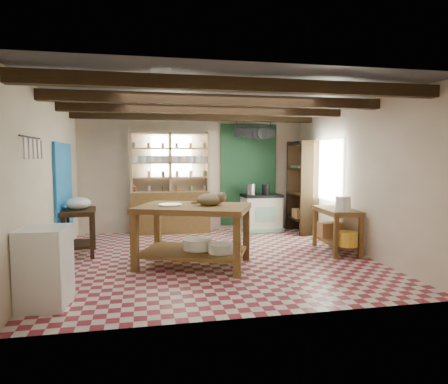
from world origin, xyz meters
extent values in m
cube|color=maroon|center=(0.00, 0.00, -0.01)|extent=(5.00, 5.00, 0.02)
cube|color=#444449|center=(0.00, 0.00, 2.60)|extent=(5.00, 5.00, 0.02)
cube|color=beige|center=(0.00, 2.50, 1.30)|extent=(5.00, 0.04, 2.60)
cube|color=beige|center=(0.00, -2.50, 1.30)|extent=(5.00, 0.04, 2.60)
cube|color=beige|center=(-2.50, 0.00, 1.30)|extent=(0.04, 5.00, 2.60)
cube|color=beige|center=(2.50, 0.00, 1.30)|extent=(0.04, 5.00, 2.60)
cube|color=black|center=(0.00, 0.00, 2.48)|extent=(5.00, 3.80, 0.15)
cube|color=#186CBA|center=(-2.47, 0.90, 1.10)|extent=(0.04, 1.40, 1.60)
cube|color=#1B4327|center=(1.25, 2.47, 1.25)|extent=(1.30, 0.04, 2.30)
cube|color=silver|center=(-0.50, 2.48, 1.70)|extent=(0.90, 0.02, 0.80)
cube|color=silver|center=(2.48, 1.00, 1.40)|extent=(0.02, 1.30, 1.20)
cube|color=black|center=(-2.44, -1.20, 1.78)|extent=(0.06, 0.90, 0.28)
cube|color=black|center=(1.25, 2.05, 2.18)|extent=(0.86, 0.12, 0.36)
cube|color=tan|center=(-0.55, 2.31, 1.10)|extent=(1.70, 0.34, 2.20)
cube|color=black|center=(2.28, 1.80, 1.00)|extent=(0.40, 0.86, 2.00)
cube|color=brown|center=(-0.39, -0.41, 0.46)|extent=(1.93, 1.64, 0.93)
cube|color=silver|center=(1.46, 2.15, 0.41)|extent=(0.87, 0.61, 0.82)
cube|color=black|center=(-2.20, 0.64, 0.39)|extent=(0.59, 0.81, 0.78)
cube|color=white|center=(-2.22, -1.70, 0.44)|extent=(0.54, 0.63, 0.89)
cube|color=brown|center=(2.18, -0.01, 0.38)|extent=(0.61, 1.10, 0.76)
ellipsoid|color=olive|center=(-0.14, -0.46, 1.02)|extent=(0.46, 0.39, 0.18)
cylinder|color=#9999A0|center=(-0.73, -0.32, 0.94)|extent=(0.46, 0.46, 0.02)
cylinder|color=white|center=(-0.32, -0.38, 0.33)|extent=(0.60, 0.60, 0.16)
cylinder|color=white|center=(-0.01, -0.67, 0.31)|extent=(0.50, 0.50, 0.14)
cylinder|color=#9999A0|center=(1.21, 2.14, 0.94)|extent=(0.21, 0.21, 0.23)
cylinder|color=black|center=(1.56, 2.16, 0.94)|extent=(0.19, 0.19, 0.22)
ellipsoid|color=white|center=(-2.20, 0.64, 0.89)|extent=(0.45, 0.45, 0.21)
cylinder|color=white|center=(2.10, -0.36, 0.89)|extent=(0.27, 0.27, 0.25)
cube|color=#AC7945|center=(2.20, 0.29, 0.34)|extent=(0.41, 0.33, 0.27)
cylinder|color=gold|center=(2.15, -0.46, 0.32)|extent=(0.35, 0.35, 0.24)
camera|label=1|loc=(-1.13, -6.37, 1.68)|focal=32.00mm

